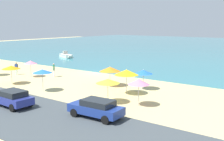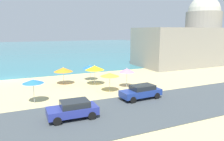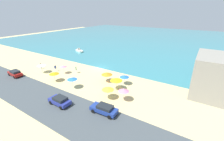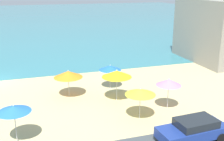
{
  "view_description": "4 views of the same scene",
  "coord_description": "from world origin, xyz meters",
  "px_view_note": "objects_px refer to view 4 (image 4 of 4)",
  "views": [
    {
      "loc": [
        25.4,
        -31.04,
        7.09
      ],
      "look_at": [
        5.31,
        -4.02,
        1.4
      ],
      "focal_mm": 45.0,
      "sensor_mm": 36.0,
      "label": 1
    },
    {
      "loc": [
        0.8,
        -33.66,
        6.92
      ],
      "look_at": [
        13.52,
        -5.71,
        1.25
      ],
      "focal_mm": 35.0,
      "sensor_mm": 36.0,
      "label": 2
    },
    {
      "loc": [
        23.48,
        -30.89,
        14.78
      ],
      "look_at": [
        6.5,
        -3.92,
        1.96
      ],
      "focal_mm": 24.0,
      "sensor_mm": 36.0,
      "label": 3
    },
    {
      "loc": [
        3.19,
        -28.12,
        9.03
      ],
      "look_at": [
        11.04,
        -3.75,
        1.18
      ],
      "focal_mm": 45.0,
      "sensor_mm": 36.0,
      "label": 4
    }
  ],
  "objects_px": {
    "beach_umbrella_3": "(169,82)",
    "beach_umbrella_6": "(140,92)",
    "beach_umbrella_5": "(14,109)",
    "beach_umbrella_7": "(117,74)",
    "beach_umbrella_0": "(68,74)",
    "beach_umbrella_8": "(110,68)",
    "parked_car_0": "(193,130)"
  },
  "relations": [
    {
      "from": "beach_umbrella_3",
      "to": "beach_umbrella_6",
      "type": "relative_size",
      "value": 1.07
    },
    {
      "from": "beach_umbrella_6",
      "to": "beach_umbrella_3",
      "type": "bearing_deg",
      "value": 18.35
    },
    {
      "from": "beach_umbrella_5",
      "to": "beach_umbrella_7",
      "type": "relative_size",
      "value": 0.93
    },
    {
      "from": "beach_umbrella_6",
      "to": "beach_umbrella_7",
      "type": "relative_size",
      "value": 0.88
    },
    {
      "from": "beach_umbrella_3",
      "to": "beach_umbrella_7",
      "type": "relative_size",
      "value": 0.94
    },
    {
      "from": "beach_umbrella_0",
      "to": "beach_umbrella_6",
      "type": "height_order",
      "value": "beach_umbrella_0"
    },
    {
      "from": "beach_umbrella_0",
      "to": "beach_umbrella_3",
      "type": "xyz_separation_m",
      "value": [
        6.69,
        -4.76,
        0.17
      ]
    },
    {
      "from": "beach_umbrella_0",
      "to": "beach_umbrella_8",
      "type": "bearing_deg",
      "value": 11.81
    },
    {
      "from": "beach_umbrella_3",
      "to": "beach_umbrella_7",
      "type": "distance_m",
      "value": 4.19
    },
    {
      "from": "beach_umbrella_0",
      "to": "beach_umbrella_6",
      "type": "bearing_deg",
      "value": -54.5
    },
    {
      "from": "beach_umbrella_0",
      "to": "beach_umbrella_3",
      "type": "distance_m",
      "value": 8.22
    },
    {
      "from": "beach_umbrella_3",
      "to": "beach_umbrella_8",
      "type": "relative_size",
      "value": 1.11
    },
    {
      "from": "beach_umbrella_5",
      "to": "beach_umbrella_8",
      "type": "distance_m",
      "value": 10.7
    },
    {
      "from": "beach_umbrella_7",
      "to": "parked_car_0",
      "type": "xyz_separation_m",
      "value": [
        2.26,
        -7.46,
        -1.44
      ]
    },
    {
      "from": "beach_umbrella_5",
      "to": "parked_car_0",
      "type": "xyz_separation_m",
      "value": [
        10.01,
        -3.22,
        -1.34
      ]
    },
    {
      "from": "beach_umbrella_3",
      "to": "beach_umbrella_8",
      "type": "bearing_deg",
      "value": 116.66
    },
    {
      "from": "beach_umbrella_6",
      "to": "beach_umbrella_8",
      "type": "bearing_deg",
      "value": 91.18
    },
    {
      "from": "beach_umbrella_0",
      "to": "beach_umbrella_5",
      "type": "relative_size",
      "value": 0.99
    },
    {
      "from": "beach_umbrella_5",
      "to": "beach_umbrella_7",
      "type": "bearing_deg",
      "value": 28.66
    },
    {
      "from": "beach_umbrella_0",
      "to": "beach_umbrella_5",
      "type": "height_order",
      "value": "beach_umbrella_5"
    },
    {
      "from": "beach_umbrella_8",
      "to": "beach_umbrella_3",
      "type": "bearing_deg",
      "value": -63.34
    },
    {
      "from": "beach_umbrella_0",
      "to": "beach_umbrella_7",
      "type": "distance_m",
      "value": 4.09
    },
    {
      "from": "beach_umbrella_3",
      "to": "beach_umbrella_8",
      "type": "height_order",
      "value": "beach_umbrella_3"
    },
    {
      "from": "beach_umbrella_0",
      "to": "beach_umbrella_3",
      "type": "height_order",
      "value": "beach_umbrella_3"
    },
    {
      "from": "beach_umbrella_8",
      "to": "beach_umbrella_5",
      "type": "bearing_deg",
      "value": -138.97
    },
    {
      "from": "beach_umbrella_5",
      "to": "beach_umbrella_8",
      "type": "bearing_deg",
      "value": 41.03
    },
    {
      "from": "beach_umbrella_3",
      "to": "beach_umbrella_7",
      "type": "bearing_deg",
      "value": 138.29
    },
    {
      "from": "beach_umbrella_6",
      "to": "beach_umbrella_8",
      "type": "height_order",
      "value": "beach_umbrella_6"
    },
    {
      "from": "beach_umbrella_0",
      "to": "parked_car_0",
      "type": "relative_size",
      "value": 0.55
    },
    {
      "from": "beach_umbrella_0",
      "to": "parked_car_0",
      "type": "height_order",
      "value": "beach_umbrella_0"
    },
    {
      "from": "parked_car_0",
      "to": "beach_umbrella_8",
      "type": "bearing_deg",
      "value": 100.71
    },
    {
      "from": "beach_umbrella_0",
      "to": "beach_umbrella_8",
      "type": "xyz_separation_m",
      "value": [
        3.89,
        0.81,
        -0.03
      ]
    }
  ]
}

